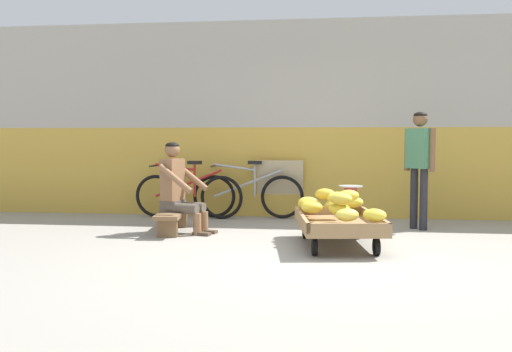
# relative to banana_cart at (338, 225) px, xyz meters

# --- Properties ---
(ground_plane) EXTENTS (80.00, 80.00, 0.00)m
(ground_plane) POSITION_rel_banana_cart_xyz_m (-0.14, -0.79, -0.24)
(ground_plane) COLOR gray
(back_wall) EXTENTS (16.00, 0.30, 2.95)m
(back_wall) POSITION_rel_banana_cart_xyz_m (-0.14, 2.46, 1.24)
(back_wall) COLOR gold
(back_wall) RESTS_ON ground
(banana_cart) EXTENTS (1.03, 1.54, 0.36)m
(banana_cart) POSITION_rel_banana_cart_xyz_m (0.00, 0.00, 0.00)
(banana_cart) COLOR #99754C
(banana_cart) RESTS_ON ground
(banana_pile) EXTENTS (0.98, 1.43, 0.26)m
(banana_pile) POSITION_rel_banana_cart_xyz_m (-0.05, 0.07, 0.22)
(banana_pile) COLOR yellow
(banana_pile) RESTS_ON banana_cart
(low_bench) EXTENTS (0.40, 1.12, 0.27)m
(low_bench) POSITION_rel_banana_cart_xyz_m (-2.07, 0.71, -0.04)
(low_bench) COLOR brown
(low_bench) RESTS_ON ground
(vendor_seated) EXTENTS (0.73, 0.59, 1.14)m
(vendor_seated) POSITION_rel_banana_cart_xyz_m (-1.98, 0.69, 0.33)
(vendor_seated) COLOR brown
(vendor_seated) RESTS_ON ground
(plastic_crate) EXTENTS (0.36, 0.28, 0.30)m
(plastic_crate) POSITION_rel_banana_cart_xyz_m (0.17, 0.99, -0.09)
(plastic_crate) COLOR #19847F
(plastic_crate) RESTS_ON ground
(weighing_scale) EXTENTS (0.30, 0.30, 0.29)m
(weighing_scale) POSITION_rel_banana_cart_xyz_m (0.17, 0.99, 0.21)
(weighing_scale) COLOR #28282D
(weighing_scale) RESTS_ON plastic_crate
(bicycle_near_left) EXTENTS (1.66, 0.48, 0.86)m
(bicycle_near_left) POSITION_rel_banana_cart_xyz_m (-2.19, 1.99, 0.11)
(bicycle_near_left) COLOR black
(bicycle_near_left) RESTS_ON ground
(bicycle_far_left) EXTENTS (1.66, 0.48, 0.86)m
(bicycle_far_left) POSITION_rel_banana_cart_xyz_m (-1.30, 2.10, 0.11)
(bicycle_far_left) COLOR black
(bicycle_far_left) RESTS_ON ground
(sign_board) EXTENTS (0.70, 0.29, 0.87)m
(sign_board) POSITION_rel_banana_cart_xyz_m (-0.84, 2.29, 0.19)
(sign_board) COLOR #C6B289
(sign_board) RESTS_ON ground
(customer_adult) EXTENTS (0.36, 0.39, 1.53)m
(customer_adult) POSITION_rel_banana_cart_xyz_m (1.06, 1.33, 0.71)
(customer_adult) COLOR #232328
(customer_adult) RESTS_ON ground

